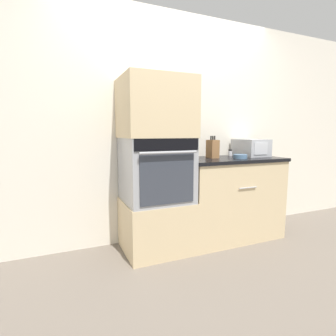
# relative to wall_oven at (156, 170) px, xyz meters

# --- Properties ---
(ground_plane) EXTENTS (12.00, 12.00, 0.00)m
(ground_plane) POSITION_rel_wall_oven_xyz_m (0.33, -0.30, -0.83)
(ground_plane) COLOR #6B6056
(wall_back) EXTENTS (8.00, 0.05, 2.50)m
(wall_back) POSITION_rel_wall_oven_xyz_m (0.33, 0.33, 0.42)
(wall_back) COLOR silver
(wall_back) RESTS_ON ground_plane
(oven_cabinet_base) EXTENTS (0.66, 0.60, 0.52)m
(oven_cabinet_base) POSITION_rel_wall_oven_xyz_m (0.00, 0.00, -0.57)
(oven_cabinet_base) COLOR beige
(oven_cabinet_base) RESTS_ON ground_plane
(wall_oven) EXTENTS (0.63, 0.64, 0.63)m
(wall_oven) POSITION_rel_wall_oven_xyz_m (0.00, 0.00, 0.00)
(wall_oven) COLOR #9EA0A5
(wall_oven) RESTS_ON oven_cabinet_base
(oven_cabinet_upper) EXTENTS (0.66, 0.60, 0.57)m
(oven_cabinet_upper) POSITION_rel_wall_oven_xyz_m (0.00, 0.00, 0.60)
(oven_cabinet_upper) COLOR beige
(oven_cabinet_upper) RESTS_ON wall_oven
(counter_unit) EXTENTS (1.15, 0.63, 0.92)m
(counter_unit) POSITION_rel_wall_oven_xyz_m (0.89, 0.00, -0.37)
(counter_unit) COLOR beige
(counter_unit) RESTS_ON ground_plane
(microwave) EXTENTS (0.30, 0.38, 0.20)m
(microwave) POSITION_rel_wall_oven_xyz_m (1.25, 0.09, 0.19)
(microwave) COLOR #B2B5BA
(microwave) RESTS_ON counter_unit
(knife_block) EXTENTS (0.10, 0.13, 0.24)m
(knife_block) POSITION_rel_wall_oven_xyz_m (0.70, 0.07, 0.19)
(knife_block) COLOR olive
(knife_block) RESTS_ON counter_unit
(bowl) EXTENTS (0.15, 0.15, 0.04)m
(bowl) POSITION_rel_wall_oven_xyz_m (0.94, -0.10, 0.11)
(bowl) COLOR #517599
(bowl) RESTS_ON counter_unit
(condiment_jar_near) EXTENTS (0.05, 0.05, 0.08)m
(condiment_jar_near) POSITION_rel_wall_oven_xyz_m (1.05, 0.22, 0.12)
(condiment_jar_near) COLOR silver
(condiment_jar_near) RESTS_ON counter_unit
(condiment_jar_mid) EXTENTS (0.05, 0.05, 0.10)m
(condiment_jar_mid) POSITION_rel_wall_oven_xyz_m (0.41, 0.13, 0.13)
(condiment_jar_mid) COLOR silver
(condiment_jar_mid) RESTS_ON counter_unit
(condiment_jar_far) EXTENTS (0.04, 0.04, 0.08)m
(condiment_jar_far) POSITION_rel_wall_oven_xyz_m (0.58, 0.22, 0.12)
(condiment_jar_far) COLOR silver
(condiment_jar_far) RESTS_ON counter_unit
(condiment_jar_back) EXTENTS (0.04, 0.04, 0.12)m
(condiment_jar_back) POSITION_rel_wall_oven_xyz_m (0.42, 0.25, 0.14)
(condiment_jar_back) COLOR #427047
(condiment_jar_back) RESTS_ON counter_unit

